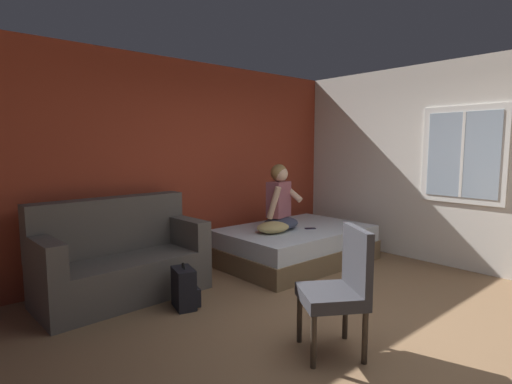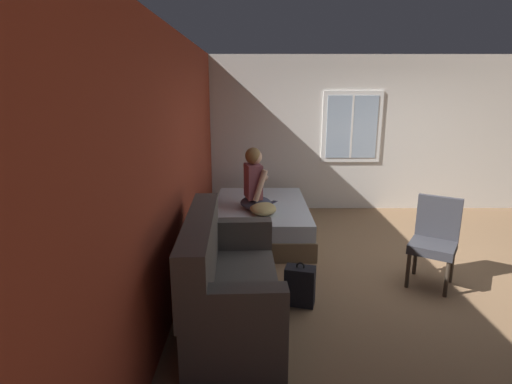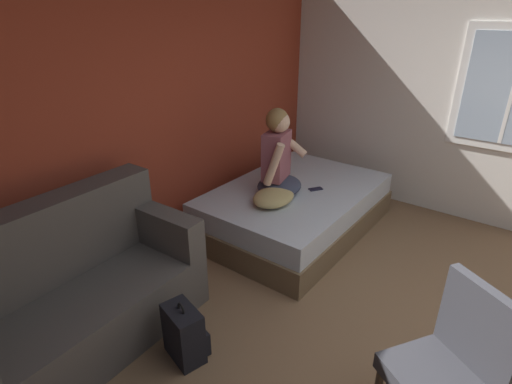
% 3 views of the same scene
% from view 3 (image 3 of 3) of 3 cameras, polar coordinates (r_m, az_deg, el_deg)
% --- Properties ---
extents(wall_back_accent, '(9.92, 0.16, 2.70)m').
position_cam_3_polar(wall_back_accent, '(3.81, -15.28, 10.79)').
color(wall_back_accent, '#993823').
rests_on(wall_back_accent, ground).
extents(bed, '(2.06, 1.39, 0.48)m').
position_cam_3_polar(bed, '(4.36, 5.60, -2.36)').
color(bed, brown).
rests_on(bed, ground).
extents(couch, '(1.73, 0.89, 1.04)m').
position_cam_3_polar(couch, '(3.15, -24.52, -13.17)').
color(couch, '#514C47').
rests_on(couch, ground).
extents(side_chair, '(0.64, 0.64, 0.98)m').
position_cam_3_polar(side_chair, '(2.47, 26.12, -21.31)').
color(side_chair, '#382D23').
rests_on(side_chair, ground).
extents(person_seated, '(0.61, 0.55, 0.88)m').
position_cam_3_polar(person_seated, '(4.01, 3.20, 4.58)').
color(person_seated, '#383D51').
rests_on(person_seated, bed).
extents(backpack, '(0.29, 0.34, 0.46)m').
position_cam_3_polar(backpack, '(2.93, -10.10, -19.32)').
color(backpack, black).
rests_on(backpack, ground).
extents(throw_pillow, '(0.50, 0.39, 0.14)m').
position_cam_3_polar(throw_pillow, '(3.88, 2.54, -0.70)').
color(throw_pillow, tan).
rests_on(throw_pillow, bed).
extents(cell_phone, '(0.16, 0.14, 0.01)m').
position_cam_3_polar(cell_phone, '(4.25, 8.52, 0.43)').
color(cell_phone, black).
rests_on(cell_phone, bed).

